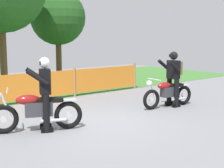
{
  "coord_description": "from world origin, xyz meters",
  "views": [
    {
      "loc": [
        -4.87,
        -6.67,
        2.16
      ],
      "look_at": [
        0.58,
        0.03,
        0.9
      ],
      "focal_mm": 53.12,
      "sensor_mm": 36.0,
      "label": 1
    }
  ],
  "objects_px": {
    "motorcycle_lead": "(168,93)",
    "motorcycle_trailing": "(36,111)",
    "rider_lead": "(173,76)",
    "rider_trailing": "(44,91)"
  },
  "relations": [
    {
      "from": "motorcycle_trailing",
      "to": "rider_lead",
      "type": "xyz_separation_m",
      "value": [
        4.51,
        -0.18,
        0.47
      ]
    },
    {
      "from": "motorcycle_lead",
      "to": "rider_lead",
      "type": "bearing_deg",
      "value": -179.49
    },
    {
      "from": "rider_lead",
      "to": "rider_trailing",
      "type": "distance_m",
      "value": 4.32
    },
    {
      "from": "motorcycle_trailing",
      "to": "rider_trailing",
      "type": "distance_m",
      "value": 0.48
    },
    {
      "from": "motorcycle_lead",
      "to": "motorcycle_trailing",
      "type": "bearing_deg",
      "value": 4.37
    },
    {
      "from": "motorcycle_trailing",
      "to": "rider_lead",
      "type": "relative_size",
      "value": 1.17
    },
    {
      "from": "motorcycle_trailing",
      "to": "rider_lead",
      "type": "height_order",
      "value": "rider_lead"
    },
    {
      "from": "motorcycle_lead",
      "to": "rider_trailing",
      "type": "height_order",
      "value": "rider_trailing"
    },
    {
      "from": "motorcycle_trailing",
      "to": "motorcycle_lead",
      "type": "bearing_deg",
      "value": -158.86
    },
    {
      "from": "motorcycle_lead",
      "to": "rider_trailing",
      "type": "relative_size",
      "value": 1.13
    }
  ]
}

